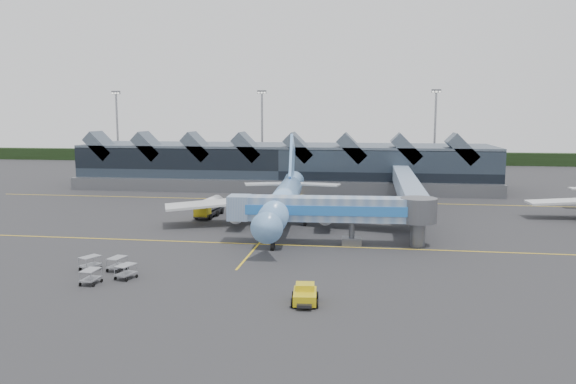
# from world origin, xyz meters

# --- Properties ---
(ground) EXTENTS (260.00, 260.00, 0.00)m
(ground) POSITION_xyz_m (0.00, 0.00, 0.00)
(ground) COLOR #2C2C2F
(ground) RESTS_ON ground
(taxi_stripes) EXTENTS (120.00, 60.00, 0.01)m
(taxi_stripes) POSITION_xyz_m (0.00, 10.00, 0.01)
(taxi_stripes) COLOR yellow
(taxi_stripes) RESTS_ON ground
(tree_line_far) EXTENTS (260.00, 4.00, 4.00)m
(tree_line_far) POSITION_xyz_m (0.00, 110.00, 2.00)
(tree_line_far) COLOR black
(tree_line_far) RESTS_ON ground
(terminal) EXTENTS (90.00, 22.25, 12.52)m
(terminal) POSITION_xyz_m (-5.07, 47.35, 4.88)
(terminal) COLOR black
(terminal) RESTS_ON ground
(light_masts) EXTENTS (132.40, 42.56, 22.45)m
(light_masts) POSITION_xyz_m (21.00, 62.80, 12.49)
(light_masts) COLOR #919299
(light_masts) RESTS_ON ground
(main_airliner) EXTENTS (35.81, 41.25, 13.25)m
(main_airliner) POSITION_xyz_m (1.36, 4.45, 3.89)
(main_airliner) COLOR #75AEEC
(main_airliner) RESTS_ON ground
(jet_bridge) EXTENTS (26.10, 5.12, 6.17)m
(jet_bridge) POSITION_xyz_m (10.57, -6.61, 4.33)
(jet_bridge) COLOR #6886AE
(jet_bridge) RESTS_ON ground
(fuel_truck) EXTENTS (3.06, 8.97, 2.99)m
(fuel_truck) POSITION_xyz_m (-11.51, 9.90, 1.67)
(fuel_truck) COLOR black
(fuel_truck) RESTS_ON ground
(pushback_tug) EXTENTS (2.60, 3.83, 1.62)m
(pushback_tug) POSITION_xyz_m (8.40, -29.29, 0.73)
(pushback_tug) COLOR gold
(pushback_tug) RESTS_ON ground
(baggage_carts) EXTENTS (7.16, 6.98, 1.45)m
(baggage_carts) POSITION_xyz_m (-12.59, -23.92, 0.81)
(baggage_carts) COLOR #9C9EA4
(baggage_carts) RESTS_ON ground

